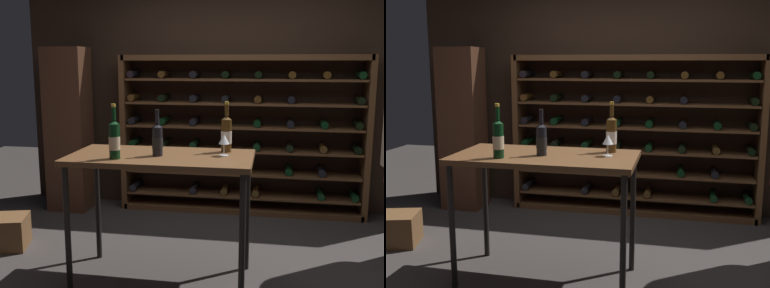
% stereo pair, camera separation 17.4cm
% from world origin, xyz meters
% --- Properties ---
extents(ground_plane, '(9.55, 9.55, 0.00)m').
position_xyz_m(ground_plane, '(0.00, 0.00, 0.00)').
color(ground_plane, '#383330').
extents(back_wall, '(4.75, 0.10, 2.67)m').
position_xyz_m(back_wall, '(0.00, 1.77, 1.33)').
color(back_wall, '#332319').
rests_on(back_wall, ground).
extents(wine_rack, '(2.66, 0.32, 1.72)m').
position_xyz_m(wine_rack, '(0.11, 1.56, 0.86)').
color(wine_rack, brown).
rests_on(wine_rack, ground).
extents(tasting_table, '(1.35, 0.68, 0.97)m').
position_xyz_m(tasting_table, '(-0.35, -0.18, 0.87)').
color(tasting_table, brown).
rests_on(tasting_table, ground).
extents(wine_crate, '(0.56, 0.46, 0.29)m').
position_xyz_m(wine_crate, '(-1.93, 0.15, 0.14)').
color(wine_crate, brown).
rests_on(wine_crate, ground).
extents(display_cabinet, '(0.44, 0.36, 1.81)m').
position_xyz_m(display_cabinet, '(-1.78, 1.34, 0.90)').
color(display_cabinet, '#4C2D1E').
rests_on(display_cabinet, ground).
extents(wine_bottle_gold_foil, '(0.08, 0.08, 0.39)m').
position_xyz_m(wine_bottle_gold_foil, '(-0.64, -0.36, 1.11)').
color(wine_bottle_gold_foil, black).
rests_on(wine_bottle_gold_foil, tasting_table).
extents(wine_bottle_red_label, '(0.08, 0.08, 0.34)m').
position_xyz_m(wine_bottle_red_label, '(-0.37, -0.21, 1.09)').
color(wine_bottle_red_label, black).
rests_on(wine_bottle_red_label, tasting_table).
extents(wine_bottle_black_capsule, '(0.08, 0.08, 0.38)m').
position_xyz_m(wine_bottle_black_capsule, '(0.11, 0.03, 1.11)').
color(wine_bottle_black_capsule, '#4C3314').
rests_on(wine_bottle_black_capsule, tasting_table).
extents(wine_glass_stemmed_left, '(0.08, 0.08, 0.16)m').
position_xyz_m(wine_glass_stemmed_left, '(0.11, -0.13, 1.09)').
color(wine_glass_stemmed_left, silver).
rests_on(wine_glass_stemmed_left, tasting_table).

